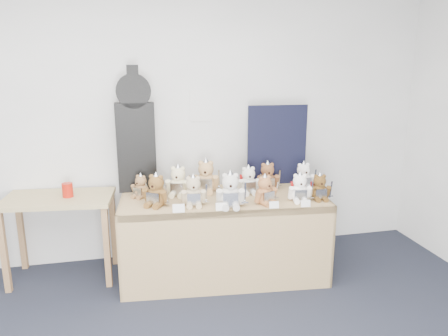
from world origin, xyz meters
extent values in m
plane|color=silver|center=(0.00, 2.50, 1.35)|extent=(6.00, 0.00, 6.00)
cube|color=silver|center=(0.68, 2.49, 1.51)|extent=(0.21, 0.00, 0.30)
cube|color=#99824E|center=(0.78, 1.91, 0.73)|extent=(1.89, 0.94, 0.06)
cube|color=#99824E|center=(0.74, 1.55, 0.38)|extent=(1.82, 0.20, 0.76)
cube|color=#99824E|center=(-0.12, 2.00, 0.38)|extent=(0.09, 0.76, 0.76)
cube|color=#99824E|center=(1.68, 1.83, 0.38)|extent=(0.09, 0.76, 0.76)
cube|color=tan|center=(-0.66, 2.19, 0.76)|extent=(0.99, 0.62, 0.04)
cube|color=brown|center=(-1.11, 2.02, 0.37)|extent=(0.06, 0.06, 0.74)
cube|color=brown|center=(-1.06, 2.45, 0.37)|extent=(0.06, 0.06, 0.74)
cube|color=brown|center=(-0.26, 1.92, 0.37)|extent=(0.06, 0.06, 0.74)
cube|color=brown|center=(-0.21, 2.36, 0.37)|extent=(0.06, 0.06, 0.74)
cube|color=black|center=(0.04, 2.28, 1.17)|extent=(0.35, 0.11, 0.82)
cylinder|color=black|center=(0.04, 2.28, 1.68)|extent=(0.31, 0.10, 0.31)
cube|color=black|center=(0.04, 2.28, 1.81)|extent=(0.10, 0.09, 0.20)
cube|color=black|center=(1.37, 2.20, 1.15)|extent=(0.58, 0.06, 0.77)
cylinder|color=#AE180B|center=(-0.57, 2.17, 0.84)|extent=(0.09, 0.09, 0.12)
ellipsoid|color=brown|center=(0.18, 1.82, 0.84)|extent=(0.23, 0.22, 0.18)
sphere|color=brown|center=(0.18, 1.82, 0.96)|extent=(0.13, 0.13, 0.13)
cylinder|color=brown|center=(0.15, 1.77, 0.95)|extent=(0.06, 0.05, 0.05)
sphere|color=black|center=(0.14, 1.76, 0.95)|extent=(0.02, 0.02, 0.02)
sphere|color=brown|center=(0.14, 1.84, 1.01)|extent=(0.04, 0.04, 0.04)
sphere|color=brown|center=(0.22, 1.80, 1.01)|extent=(0.04, 0.04, 0.04)
cylinder|color=brown|center=(0.10, 1.84, 0.85)|extent=(0.09, 0.11, 0.13)
cylinder|color=brown|center=(0.24, 1.76, 0.85)|extent=(0.09, 0.11, 0.13)
cylinder|color=brown|center=(0.11, 1.79, 0.79)|extent=(0.11, 0.13, 0.05)
cylinder|color=brown|center=(0.18, 1.75, 0.79)|extent=(0.11, 0.13, 0.05)
cube|color=silver|center=(0.14, 1.76, 0.84)|extent=(0.11, 0.08, 0.10)
cone|color=silver|center=(0.18, 1.82, 1.01)|extent=(0.11, 0.11, 0.08)
cube|color=silver|center=(0.26, 1.73, 0.87)|extent=(0.03, 0.05, 0.19)
cube|color=silver|center=(0.26, 1.73, 0.80)|extent=(0.05, 0.03, 0.01)
ellipsoid|color=tan|center=(0.48, 1.75, 0.83)|extent=(0.18, 0.16, 0.17)
sphere|color=tan|center=(0.48, 1.75, 0.95)|extent=(0.12, 0.12, 0.12)
cylinder|color=tan|center=(0.48, 1.70, 0.94)|extent=(0.05, 0.03, 0.05)
sphere|color=black|center=(0.47, 1.68, 0.94)|extent=(0.02, 0.02, 0.02)
sphere|color=tan|center=(0.44, 1.76, 1.00)|extent=(0.04, 0.04, 0.04)
sphere|color=tan|center=(0.52, 1.75, 1.00)|extent=(0.04, 0.04, 0.04)
cylinder|color=tan|center=(0.40, 1.74, 0.84)|extent=(0.06, 0.10, 0.13)
cylinder|color=tan|center=(0.56, 1.72, 0.84)|extent=(0.06, 0.10, 0.13)
cylinder|color=tan|center=(0.44, 1.70, 0.79)|extent=(0.06, 0.12, 0.05)
cylinder|color=tan|center=(0.51, 1.69, 0.79)|extent=(0.06, 0.12, 0.05)
cube|color=silver|center=(0.47, 1.69, 0.84)|extent=(0.11, 0.03, 0.09)
cone|color=silver|center=(0.48, 1.75, 1.00)|extent=(0.11, 0.11, 0.08)
cube|color=silver|center=(0.58, 1.71, 0.87)|extent=(0.02, 0.04, 0.18)
cube|color=silver|center=(0.58, 1.71, 0.80)|extent=(0.05, 0.01, 0.01)
ellipsoid|color=beige|center=(0.78, 1.65, 0.84)|extent=(0.22, 0.20, 0.19)
sphere|color=beige|center=(0.78, 1.65, 0.97)|extent=(0.14, 0.14, 0.14)
cylinder|color=beige|center=(0.77, 1.59, 0.96)|extent=(0.06, 0.04, 0.06)
sphere|color=black|center=(0.76, 1.57, 0.96)|extent=(0.02, 0.02, 0.02)
sphere|color=beige|center=(0.73, 1.66, 1.03)|extent=(0.05, 0.05, 0.05)
sphere|color=beige|center=(0.82, 1.64, 1.03)|extent=(0.05, 0.05, 0.05)
cylinder|color=beige|center=(0.68, 1.65, 0.85)|extent=(0.07, 0.11, 0.14)
cylinder|color=beige|center=(0.86, 1.61, 0.85)|extent=(0.07, 0.11, 0.14)
cylinder|color=beige|center=(0.72, 1.59, 0.79)|extent=(0.08, 0.13, 0.06)
cylinder|color=beige|center=(0.81, 1.58, 0.79)|extent=(0.08, 0.13, 0.06)
cube|color=silver|center=(0.76, 1.58, 0.85)|extent=(0.13, 0.04, 0.11)
cone|color=silver|center=(0.78, 1.65, 1.03)|extent=(0.12, 0.12, 0.09)
cube|color=silver|center=(0.89, 1.59, 0.88)|extent=(0.02, 0.05, 0.20)
cube|color=silver|center=(0.89, 1.59, 0.80)|extent=(0.06, 0.02, 0.01)
ellipsoid|color=#9D643B|center=(1.08, 1.66, 0.83)|extent=(0.20, 0.18, 0.16)
sphere|color=#9D643B|center=(1.08, 1.66, 0.94)|extent=(0.12, 0.12, 0.12)
cylinder|color=#9D643B|center=(1.10, 1.62, 0.93)|extent=(0.06, 0.04, 0.05)
sphere|color=black|center=(1.10, 1.60, 0.93)|extent=(0.02, 0.02, 0.02)
sphere|color=#9D643B|center=(1.04, 1.65, 0.98)|extent=(0.04, 0.04, 0.04)
sphere|color=#9D643B|center=(1.12, 1.68, 0.98)|extent=(0.04, 0.04, 0.04)
cylinder|color=#9D643B|center=(1.01, 1.62, 0.84)|extent=(0.07, 0.10, 0.12)
cylinder|color=#9D643B|center=(1.16, 1.67, 0.84)|extent=(0.07, 0.10, 0.12)
cylinder|color=#9D643B|center=(1.06, 1.60, 0.78)|extent=(0.08, 0.12, 0.05)
cylinder|color=#9D643B|center=(1.13, 1.62, 0.78)|extent=(0.08, 0.12, 0.05)
cube|color=silver|center=(1.10, 1.60, 0.83)|extent=(0.11, 0.05, 0.09)
cone|color=silver|center=(1.08, 1.66, 0.99)|extent=(0.10, 0.10, 0.08)
cube|color=silver|center=(1.19, 1.67, 0.86)|extent=(0.02, 0.04, 0.17)
cube|color=silver|center=(1.19, 1.67, 0.80)|extent=(0.05, 0.02, 0.01)
ellipsoid|color=white|center=(1.40, 1.66, 0.83)|extent=(0.19, 0.17, 0.16)
sphere|color=white|center=(1.40, 1.66, 0.94)|extent=(0.12, 0.12, 0.12)
cylinder|color=white|center=(1.39, 1.61, 0.93)|extent=(0.05, 0.04, 0.05)
sphere|color=black|center=(1.38, 1.59, 0.93)|extent=(0.02, 0.02, 0.02)
sphere|color=white|center=(1.36, 1.67, 0.98)|extent=(0.04, 0.04, 0.04)
sphere|color=white|center=(1.44, 1.65, 0.98)|extent=(0.04, 0.04, 0.04)
cylinder|color=white|center=(1.32, 1.66, 0.84)|extent=(0.06, 0.10, 0.12)
cylinder|color=white|center=(1.47, 1.63, 0.84)|extent=(0.06, 0.10, 0.12)
cylinder|color=white|center=(1.35, 1.61, 0.78)|extent=(0.07, 0.11, 0.05)
cylinder|color=white|center=(1.42, 1.60, 0.78)|extent=(0.07, 0.11, 0.05)
cube|color=silver|center=(1.38, 1.60, 0.83)|extent=(0.11, 0.04, 0.09)
cone|color=silver|center=(1.40, 1.66, 0.99)|extent=(0.10, 0.10, 0.08)
cube|color=silver|center=(1.49, 1.61, 0.86)|extent=(0.02, 0.04, 0.17)
cube|color=silver|center=(1.49, 1.61, 0.80)|extent=(0.05, 0.02, 0.01)
cube|color=#A21213|center=(1.41, 1.72, 0.84)|extent=(0.13, 0.06, 0.15)
ellipsoid|color=brown|center=(1.58, 1.66, 0.83)|extent=(0.17, 0.15, 0.15)
sphere|color=brown|center=(1.58, 1.66, 0.93)|extent=(0.11, 0.11, 0.11)
cylinder|color=brown|center=(1.58, 1.61, 0.92)|extent=(0.05, 0.03, 0.05)
sphere|color=black|center=(1.57, 1.60, 0.92)|extent=(0.02, 0.02, 0.02)
sphere|color=brown|center=(1.55, 1.67, 0.97)|extent=(0.04, 0.04, 0.04)
sphere|color=brown|center=(1.62, 1.66, 0.97)|extent=(0.04, 0.04, 0.04)
cylinder|color=brown|center=(1.51, 1.65, 0.83)|extent=(0.05, 0.09, 0.11)
cylinder|color=brown|center=(1.65, 1.63, 0.83)|extent=(0.05, 0.09, 0.11)
cylinder|color=brown|center=(1.54, 1.61, 0.78)|extent=(0.06, 0.10, 0.05)
cylinder|color=brown|center=(1.61, 1.60, 0.78)|extent=(0.06, 0.10, 0.05)
cube|color=silver|center=(1.58, 1.60, 0.83)|extent=(0.10, 0.03, 0.08)
cone|color=silver|center=(1.58, 1.66, 0.97)|extent=(0.09, 0.09, 0.07)
cube|color=silver|center=(1.67, 1.62, 0.86)|extent=(0.02, 0.04, 0.16)
cube|color=silver|center=(1.67, 1.62, 0.80)|extent=(0.05, 0.01, 0.01)
cube|color=#A21213|center=(1.59, 1.72, 0.84)|extent=(0.12, 0.04, 0.14)
ellipsoid|color=beige|center=(0.39, 2.05, 0.84)|extent=(0.22, 0.20, 0.18)
sphere|color=beige|center=(0.39, 2.05, 0.96)|extent=(0.13, 0.13, 0.13)
cylinder|color=beige|center=(0.38, 2.00, 0.95)|extent=(0.06, 0.05, 0.06)
sphere|color=black|center=(0.37, 1.98, 0.95)|extent=(0.02, 0.02, 0.02)
sphere|color=beige|center=(0.35, 2.07, 1.01)|extent=(0.04, 0.04, 0.04)
sphere|color=beige|center=(0.43, 2.04, 1.01)|extent=(0.04, 0.04, 0.04)
cylinder|color=beige|center=(0.31, 2.06, 0.85)|extent=(0.08, 0.11, 0.13)
cylinder|color=beige|center=(0.47, 2.01, 0.85)|extent=(0.08, 0.11, 0.13)
cylinder|color=beige|center=(0.33, 2.01, 0.79)|extent=(0.09, 0.13, 0.05)
cylinder|color=beige|center=(0.41, 1.98, 0.79)|extent=(0.09, 0.13, 0.05)
cube|color=silver|center=(0.37, 1.99, 0.84)|extent=(0.12, 0.06, 0.10)
cone|color=silver|center=(0.39, 2.05, 1.01)|extent=(0.11, 0.11, 0.09)
cube|color=silver|center=(0.49, 1.98, 0.87)|extent=(0.03, 0.05, 0.19)
cube|color=silver|center=(0.49, 1.98, 0.80)|extent=(0.05, 0.02, 0.01)
ellipsoid|color=tan|center=(0.66, 2.11, 0.84)|extent=(0.23, 0.21, 0.20)
sphere|color=tan|center=(0.66, 2.11, 0.98)|extent=(0.14, 0.14, 0.14)
cylinder|color=tan|center=(0.64, 2.05, 0.96)|extent=(0.07, 0.05, 0.06)
sphere|color=black|center=(0.63, 2.03, 0.96)|extent=(0.02, 0.02, 0.02)
sphere|color=tan|center=(0.61, 2.12, 1.03)|extent=(0.05, 0.05, 0.05)
sphere|color=tan|center=(0.70, 2.09, 1.03)|extent=(0.05, 0.05, 0.05)
cylinder|color=tan|center=(0.56, 2.11, 0.85)|extent=(0.08, 0.12, 0.15)
cylinder|color=tan|center=(0.74, 2.06, 0.85)|extent=(0.08, 0.12, 0.15)
cylinder|color=tan|center=(0.60, 2.05, 0.79)|extent=(0.09, 0.14, 0.06)
cylinder|color=tan|center=(0.68, 2.03, 0.79)|extent=(0.09, 0.14, 0.06)
cube|color=silver|center=(0.64, 2.03, 0.85)|extent=(0.13, 0.06, 0.11)
cone|color=silver|center=(0.66, 2.11, 1.04)|extent=(0.12, 0.12, 0.09)
cube|color=silver|center=(0.76, 2.04, 0.88)|extent=(0.03, 0.05, 0.21)
cube|color=silver|center=(0.76, 2.04, 0.81)|extent=(0.06, 0.02, 0.01)
ellipsoid|color=beige|center=(1.03, 1.97, 0.83)|extent=(0.18, 0.15, 0.17)
sphere|color=beige|center=(1.03, 1.97, 0.94)|extent=(0.12, 0.12, 0.12)
cylinder|color=beige|center=(1.02, 1.92, 0.93)|extent=(0.05, 0.03, 0.05)
sphere|color=black|center=(1.02, 1.90, 0.93)|extent=(0.02, 0.02, 0.02)
sphere|color=beige|center=(0.99, 1.98, 0.99)|extent=(0.04, 0.04, 0.04)
sphere|color=beige|center=(1.06, 1.97, 0.99)|extent=(0.04, 0.04, 0.04)
cylinder|color=beige|center=(0.95, 1.96, 0.84)|extent=(0.05, 0.09, 0.12)
cylinder|color=beige|center=(1.10, 1.95, 0.84)|extent=(0.05, 0.09, 0.12)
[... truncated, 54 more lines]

